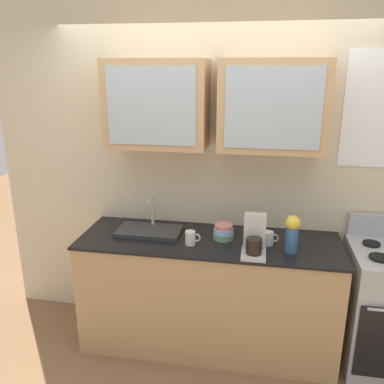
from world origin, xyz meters
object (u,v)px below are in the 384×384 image
bowl_stack (223,232)px  sink_faucet (149,230)px  cup_near_sink (191,238)px  cup_near_bowls (268,238)px  vase (292,232)px  coffee_maker (254,240)px

bowl_stack → sink_faucet: bearing=178.7°
cup_near_sink → cup_near_bowls: size_ratio=0.98×
bowl_stack → cup_near_bowls: (0.34, -0.05, -0.00)m
sink_faucet → cup_near_sink: bearing=-23.9°
bowl_stack → cup_near_sink: bowl_stack is taller
bowl_stack → vase: vase is taller
vase → cup_near_bowls: size_ratio=2.37×
vase → coffee_maker: bearing=-162.5°
vase → coffee_maker: 0.28m
cup_near_bowls → coffee_maker: size_ratio=0.40×
sink_faucet → vase: (1.09, -0.16, 0.13)m
sink_faucet → cup_near_sink: sink_faucet is taller
sink_faucet → coffee_maker: bearing=-16.3°
vase → cup_near_bowls: (-0.16, 0.10, -0.10)m
sink_faucet → coffee_maker: (0.83, -0.24, 0.09)m
bowl_stack → cup_near_bowls: bowl_stack is taller
vase → cup_near_sink: size_ratio=2.41×
vase → bowl_stack: bearing=163.5°
bowl_stack → cup_near_sink: 0.27m
cup_near_bowls → coffee_maker: coffee_maker is taller
sink_faucet → cup_near_bowls: (0.93, -0.06, 0.03)m
cup_near_sink → cup_near_bowls: cup_near_sink is taller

